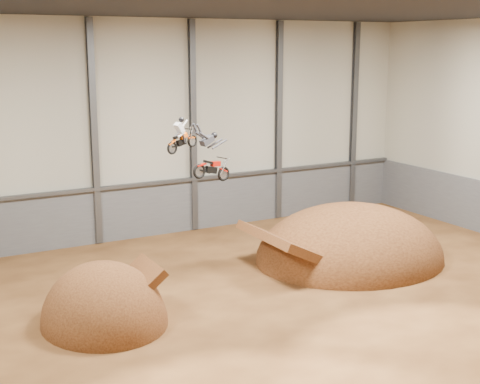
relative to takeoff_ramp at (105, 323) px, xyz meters
The scene contains 13 objects.
floor 7.32m from the takeoff_ramp, 20.32° to the right, with size 40.00×40.00×0.00m, color #4A2B13.
back_wall 15.85m from the takeoff_ramp, 61.15° to the left, with size 40.00×0.10×14.00m, color #B8B5A3.
ceiling 15.80m from the takeoff_ramp, 20.32° to the right, with size 40.00×40.00×0.00m, color black.
lower_band_back 14.24m from the takeoff_ramp, 60.95° to the left, with size 39.80×0.18×3.50m, color #5C5E64.
steel_rail 14.45m from the takeoff_ramp, 60.65° to the left, with size 39.80×0.35×0.20m, color #47494F.
steel_column_2 14.55m from the takeoff_ramp, 73.93° to the left, with size 0.40×0.36×13.90m, color #47494F.
steel_column_3 17.41m from the takeoff_ramp, 50.24° to the left, with size 0.40×0.36×13.90m, color #47494F.
steel_column_4 21.99m from the takeoff_ramp, 36.01° to the left, with size 0.40×0.36×13.90m, color #47494F.
steel_column_5 27.44m from the takeoff_ramp, 27.52° to the left, with size 0.40×0.36×13.90m, color #47494F.
takeoff_ramp is the anchor object (origin of this frame).
landing_ramp 15.55m from the takeoff_ramp, ahead, with size 11.37×10.06×6.56m, color #442311.
fmx_rider_a 9.41m from the takeoff_ramp, ahead, with size 1.87×0.71×1.69m, color #F15C0D, non-canonical shape.
fmx_rider_b 9.83m from the takeoff_ramp, 19.60° to the left, with size 3.17×0.91×2.72m, color #A81007, non-canonical shape.
Camera 1 is at (-15.10, -25.17, 12.28)m, focal length 50.00 mm.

